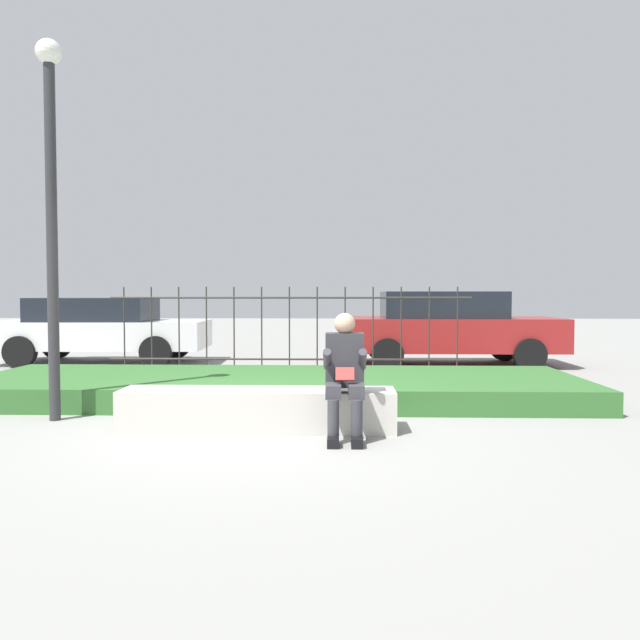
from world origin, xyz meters
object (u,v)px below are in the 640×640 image
at_px(car_parked_left, 100,328).
at_px(street_lamp, 51,190).
at_px(stone_bench, 258,412).
at_px(person_seated_reader, 345,371).
at_px(car_parked_right, 448,327).

relative_size(car_parked_left, street_lamp, 1.02).
relative_size(stone_bench, person_seated_reader, 2.32).
xyz_separation_m(car_parked_left, car_parked_right, (7.06, -0.19, 0.05)).
xyz_separation_m(stone_bench, car_parked_right, (3.00, 6.02, 0.58)).
distance_m(person_seated_reader, car_parked_left, 8.19).
bearing_deg(stone_bench, car_parked_right, 63.50).
bearing_deg(street_lamp, person_seated_reader, -12.55).
bearing_deg(stone_bench, street_lamp, 169.93).
height_order(person_seated_reader, car_parked_right, car_parked_right).
height_order(car_parked_right, street_lamp, street_lamp).
distance_m(stone_bench, person_seated_reader, 1.07).
distance_m(person_seated_reader, car_parked_right, 6.67).
relative_size(stone_bench, car_parked_right, 0.67).
height_order(car_parked_left, car_parked_right, car_parked_right).
bearing_deg(person_seated_reader, street_lamp, 167.45).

